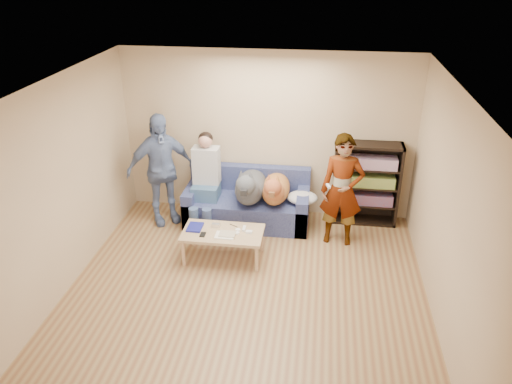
# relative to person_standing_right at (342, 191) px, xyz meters

# --- Properties ---
(ground) EXTENTS (5.00, 5.00, 0.00)m
(ground) POSITION_rel_person_standing_right_xyz_m (-1.16, -1.66, -0.83)
(ground) COLOR brown
(ground) RESTS_ON ground
(ceiling) EXTENTS (5.00, 5.00, 0.00)m
(ceiling) POSITION_rel_person_standing_right_xyz_m (-1.16, -1.66, 1.77)
(ceiling) COLOR white
(ceiling) RESTS_ON ground
(wall_back) EXTENTS (4.50, 0.00, 4.50)m
(wall_back) POSITION_rel_person_standing_right_xyz_m (-1.16, 0.84, 0.47)
(wall_back) COLOR tan
(wall_back) RESTS_ON ground
(wall_left) EXTENTS (0.00, 5.00, 5.00)m
(wall_left) POSITION_rel_person_standing_right_xyz_m (-3.41, -1.66, 0.47)
(wall_left) COLOR tan
(wall_left) RESTS_ON ground
(wall_right) EXTENTS (0.00, 5.00, 5.00)m
(wall_right) POSITION_rel_person_standing_right_xyz_m (1.09, -1.66, 0.47)
(wall_right) COLOR tan
(wall_right) RESTS_ON ground
(blanket) EXTENTS (0.47, 0.39, 0.16)m
(blanket) POSITION_rel_person_standing_right_xyz_m (-0.56, 0.33, -0.32)
(blanket) COLOR #BCBCC1
(blanket) RESTS_ON sofa
(person_standing_right) EXTENTS (0.63, 0.43, 1.65)m
(person_standing_right) POSITION_rel_person_standing_right_xyz_m (0.00, 0.00, 0.00)
(person_standing_right) COLOR gray
(person_standing_right) RESTS_ON ground
(person_standing_left) EXTENTS (1.10, 0.93, 1.76)m
(person_standing_left) POSITION_rel_person_standing_right_xyz_m (-2.72, 0.25, 0.05)
(person_standing_left) COLOR #7081B3
(person_standing_left) RESTS_ON ground
(held_controller) EXTENTS (0.07, 0.12, 0.03)m
(held_controller) POSITION_rel_person_standing_right_xyz_m (-0.20, -0.20, 0.15)
(held_controller) COLOR white
(held_controller) RESTS_ON person_standing_right
(notebook_blue) EXTENTS (0.20, 0.26, 0.03)m
(notebook_blue) POSITION_rel_person_standing_right_xyz_m (-1.99, -0.62, -0.39)
(notebook_blue) COLOR navy
(notebook_blue) RESTS_ON coffee_table
(papers) EXTENTS (0.26, 0.20, 0.02)m
(papers) POSITION_rel_person_standing_right_xyz_m (-1.54, -0.77, -0.40)
(papers) COLOR white
(papers) RESTS_ON coffee_table
(magazine) EXTENTS (0.22, 0.17, 0.01)m
(magazine) POSITION_rel_person_standing_right_xyz_m (-1.51, -0.75, -0.38)
(magazine) COLOR #B9AB94
(magazine) RESTS_ON coffee_table
(camera_silver) EXTENTS (0.11, 0.06, 0.05)m
(camera_silver) POSITION_rel_person_standing_right_xyz_m (-1.71, -0.55, -0.38)
(camera_silver) COLOR silver
(camera_silver) RESTS_ON coffee_table
(controller_a) EXTENTS (0.04, 0.13, 0.03)m
(controller_a) POSITION_rel_person_standing_right_xyz_m (-1.31, -0.57, -0.39)
(controller_a) COLOR white
(controller_a) RESTS_ON coffee_table
(controller_b) EXTENTS (0.09, 0.06, 0.03)m
(controller_b) POSITION_rel_person_standing_right_xyz_m (-1.23, -0.65, -0.39)
(controller_b) COLOR white
(controller_b) RESTS_ON coffee_table
(headphone_cup_a) EXTENTS (0.07, 0.07, 0.02)m
(headphone_cup_a) POSITION_rel_person_standing_right_xyz_m (-1.39, -0.69, -0.40)
(headphone_cup_a) COLOR white
(headphone_cup_a) RESTS_ON coffee_table
(headphone_cup_b) EXTENTS (0.07, 0.07, 0.02)m
(headphone_cup_b) POSITION_rel_person_standing_right_xyz_m (-1.39, -0.61, -0.40)
(headphone_cup_b) COLOR white
(headphone_cup_b) RESTS_ON coffee_table
(pen_orange) EXTENTS (0.13, 0.06, 0.01)m
(pen_orange) POSITION_rel_person_standing_right_xyz_m (-1.61, -0.83, -0.40)
(pen_orange) COLOR orange
(pen_orange) RESTS_ON coffee_table
(pen_black) EXTENTS (0.13, 0.08, 0.01)m
(pen_black) POSITION_rel_person_standing_right_xyz_m (-1.47, -0.49, -0.40)
(pen_black) COLOR black
(pen_black) RESTS_ON coffee_table
(wallet) EXTENTS (0.07, 0.12, 0.02)m
(wallet) POSITION_rel_person_standing_right_xyz_m (-1.84, -0.79, -0.40)
(wallet) COLOR black
(wallet) RESTS_ON coffee_table
(sofa) EXTENTS (1.90, 0.85, 0.82)m
(sofa) POSITION_rel_person_standing_right_xyz_m (-1.41, 0.44, -0.54)
(sofa) COLOR #515B93
(sofa) RESTS_ON ground
(person_seated) EXTENTS (0.40, 0.73, 1.47)m
(person_seated) POSITION_rel_person_standing_right_xyz_m (-2.04, 0.31, -0.05)
(person_seated) COLOR #40618D
(person_seated) RESTS_ON sofa
(dog_gray) EXTENTS (0.47, 1.28, 0.68)m
(dog_gray) POSITION_rel_person_standing_right_xyz_m (-1.35, 0.27, -0.16)
(dog_gray) COLOR #474951
(dog_gray) RESTS_ON sofa
(dog_tan) EXTENTS (0.42, 1.17, 0.61)m
(dog_tan) POSITION_rel_person_standing_right_xyz_m (-0.97, 0.30, -0.18)
(dog_tan) COLOR #C3893B
(dog_tan) RESTS_ON sofa
(coffee_table) EXTENTS (1.10, 0.60, 0.42)m
(coffee_table) POSITION_rel_person_standing_right_xyz_m (-1.59, -0.67, -0.45)
(coffee_table) COLOR tan
(coffee_table) RESTS_ON ground
(bookshelf) EXTENTS (1.00, 0.34, 1.30)m
(bookshelf) POSITION_rel_person_standing_right_xyz_m (0.39, 0.67, -0.15)
(bookshelf) COLOR black
(bookshelf) RESTS_ON ground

